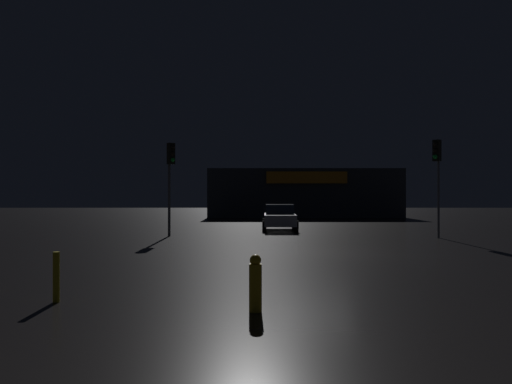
{
  "coord_description": "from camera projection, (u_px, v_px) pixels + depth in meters",
  "views": [
    {
      "loc": [
        -2.05,
        -18.21,
        2.02
      ],
      "look_at": [
        -1.93,
        6.7,
        2.12
      ],
      "focal_mm": 37.29,
      "sensor_mm": 36.0,
      "label": 1
    }
  ],
  "objects": [
    {
      "name": "ground_plane",
      "position": [
        313.0,
        253.0,
        18.21
      ],
      "size": [
        120.0,
        120.0,
        0.0
      ],
      "primitive_type": "plane",
      "color": "black"
    },
    {
      "name": "store_building",
      "position": [
        300.0,
        193.0,
        49.04
      ],
      "size": [
        16.86,
        8.48,
        4.23
      ],
      "color": "#33383D",
      "rests_on": "ground"
    },
    {
      "name": "traffic_signal_main",
      "position": [
        434.0,
        162.0,
        24.39
      ],
      "size": [
        0.42,
        0.42,
        4.51
      ],
      "color": "#595B60",
      "rests_on": "ground"
    },
    {
      "name": "traffic_signal_opposite",
      "position": [
        168.0,
        168.0,
        25.33
      ],
      "size": [
        0.41,
        0.43,
        4.46
      ],
      "color": "#595B60",
      "rests_on": "ground"
    },
    {
      "name": "car_near",
      "position": [
        277.0,
        217.0,
        29.45
      ],
      "size": [
        1.98,
        3.98,
        1.44
      ],
      "color": "#B7B7BF",
      "rests_on": "ground"
    },
    {
      "name": "fire_hydrant",
      "position": [
        253.0,
        283.0,
        9.1
      ],
      "size": [
        0.22,
        0.22,
        0.99
      ],
      "color": "gold",
      "rests_on": "ground"
    },
    {
      "name": "bollard_kerb_a",
      "position": [
        53.0,
        277.0,
        9.89
      ],
      "size": [
        0.13,
        0.13,
        0.94
      ],
      "primitive_type": "cylinder",
      "color": "gold",
      "rests_on": "ground"
    }
  ]
}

